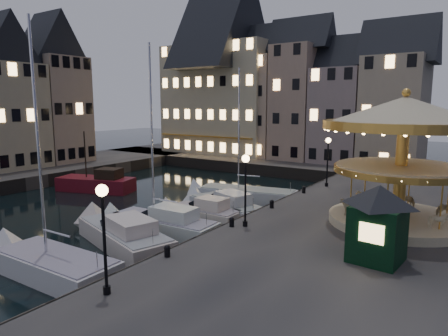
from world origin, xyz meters
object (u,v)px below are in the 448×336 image
Objects in this scene: streetlamp_a at (104,224)px; red_fishing_boat at (97,184)px; motorboat_b at (121,234)px; carousel at (404,136)px; motorboat_e at (223,207)px; motorboat_f at (241,195)px; motorboat_c at (158,224)px; bollard_a at (167,250)px; streetlamp_c at (328,155)px; ticket_kiosk at (379,210)px; motorboat_a at (48,264)px; motorboat_d at (200,214)px; bollard_c at (272,204)px; streetlamp_b at (246,180)px; bollard_d at (304,189)px; bollard_b at (232,221)px.

streetlamp_a is 24.96m from red_fishing_boat.
carousel is (13.57, 9.08, 5.83)m from motorboat_b.
motorboat_f is (-1.15, 4.46, -0.11)m from motorboat_e.
streetlamp_a is 0.37× the size of motorboat_c.
bollard_a is 6.27m from motorboat_b.
bollard_a is (-0.60, -19.50, -2.41)m from streetlamp_c.
carousel reaches higher than ticket_kiosk.
motorboat_a reaches higher than ticket_kiosk.
motorboat_e is (0.19, 2.60, 0.01)m from motorboat_d.
red_fishing_boat is at bearing 142.31° from streetlamp_a.
red_fishing_boat is 27.97m from ticket_kiosk.
motorboat_c reaches higher than motorboat_b.
streetlamp_c is 0.67× the size of motorboat_d.
motorboat_d is (-4.54, 8.40, -0.97)m from bollard_a.
ticket_kiosk is (13.88, 2.60, 3.01)m from motorboat_b.
streetlamp_c is at bearing 65.16° from motorboat_d.
bollard_a is 9.71m from ticket_kiosk.
motorboat_c is 14.94m from red_fishing_boat.
motorboat_f is 17.52m from ticket_kiosk.
motorboat_c is 1.46× the size of motorboat_e.
motorboat_f is (-5.49, 4.96, -1.07)m from bollard_c.
motorboat_a reaches higher than streetlamp_c.
motorboat_c is at bearing -170.75° from streetlamp_b.
red_fishing_boat is (-13.64, 6.09, 0.02)m from motorboat_c.
motorboat_d is at bearing 76.71° from motorboat_c.
bollard_d is 19.41m from motorboat_a.
motorboat_d is (-5.14, -11.10, -3.38)m from streetlamp_c.
carousel is at bearing 0.55° from red_fishing_boat.
motorboat_b and motorboat_d have the same top height.
bollard_c is 0.04× the size of motorboat_a.
streetlamp_c is at bearing 74.64° from motorboat_a.
motorboat_c is at bearing -99.41° from motorboat_e.
streetlamp_a is 14.71m from bollard_c.
bollard_c is at bearing 90.00° from bollard_a.
motorboat_d is at bearing -94.26° from motorboat_e.
bollard_b is 6.65m from motorboat_b.
streetlamp_c is 0.54× the size of motorboat_e.
motorboat_c reaches higher than streetlamp_b.
motorboat_f is (-0.96, 7.06, -0.11)m from motorboat_d.
bollard_b is (-0.60, 9.50, -2.41)m from streetlamp_a.
motorboat_f is 1.38× the size of carousel.
red_fishing_boat is (-19.57, 15.12, -3.32)m from streetlamp_a.
ticket_kiosk is (13.62, -10.56, 3.13)m from motorboat_f.
motorboat_b is (-0.29, 4.89, 0.11)m from motorboat_a.
streetlamp_a is 9.82m from bollard_b.
motorboat_a is at bearing -151.14° from ticket_kiosk.
bollard_b is at bearing 29.09° from motorboat_b.
bollard_a is (-0.60, 4.00, -2.41)m from streetlamp_a.
bollard_b is 19.81m from red_fishing_boat.
bollard_b is 0.05× the size of motorboat_c.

